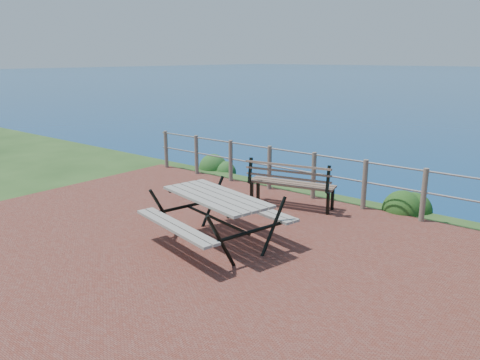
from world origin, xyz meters
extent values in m
cube|color=brown|center=(0.00, 0.00, 0.00)|extent=(10.00, 7.00, 0.12)
cylinder|color=#6B5B4C|center=(-4.60, 3.35, 0.52)|extent=(0.10, 0.10, 1.00)
cylinder|color=#6B5B4C|center=(-3.45, 3.35, 0.52)|extent=(0.10, 0.10, 1.00)
cylinder|color=#6B5B4C|center=(-2.30, 3.35, 0.52)|extent=(0.10, 0.10, 1.00)
cylinder|color=#6B5B4C|center=(-1.15, 3.35, 0.52)|extent=(0.10, 0.10, 1.00)
cylinder|color=#6B5B4C|center=(0.00, 3.35, 0.52)|extent=(0.10, 0.10, 1.00)
cylinder|color=#6B5B4C|center=(1.15, 3.35, 0.52)|extent=(0.10, 0.10, 1.00)
cylinder|color=#6B5B4C|center=(2.30, 3.35, 0.52)|extent=(0.10, 0.10, 1.00)
cylinder|color=slate|center=(0.00, 3.35, 0.97)|extent=(9.40, 0.04, 0.04)
cylinder|color=slate|center=(0.00, 3.35, 0.57)|extent=(9.40, 0.04, 0.04)
cube|color=gray|center=(0.09, 0.16, 0.82)|extent=(2.08, 1.21, 0.04)
cube|color=gray|center=(0.09, 0.16, 0.50)|extent=(1.96, 0.70, 0.04)
cube|color=gray|center=(0.09, 0.16, 0.50)|extent=(1.96, 0.70, 0.04)
cylinder|color=black|center=(0.09, 0.16, 0.44)|extent=(1.65, 0.42, 0.05)
cube|color=brown|center=(-0.05, 2.57, 0.50)|extent=(1.79, 0.81, 0.04)
cube|color=brown|center=(-0.05, 2.57, 0.80)|extent=(1.72, 0.52, 0.40)
cube|color=black|center=(-0.05, 2.57, 0.26)|extent=(0.07, 0.08, 0.48)
cube|color=black|center=(-0.05, 2.57, 0.26)|extent=(0.07, 0.08, 0.48)
cube|color=black|center=(-0.05, 2.57, 0.26)|extent=(0.07, 0.08, 0.48)
cube|color=black|center=(-0.05, 2.57, 0.26)|extent=(0.07, 0.08, 0.48)
ellipsoid|color=#215821|center=(-3.36, 4.10, 0.00)|extent=(0.79, 0.79, 0.53)
ellipsoid|color=#1F4314|center=(1.90, 3.82, 0.00)|extent=(0.87, 0.87, 0.65)
camera|label=1|loc=(4.83, -5.10, 2.96)|focal=35.00mm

